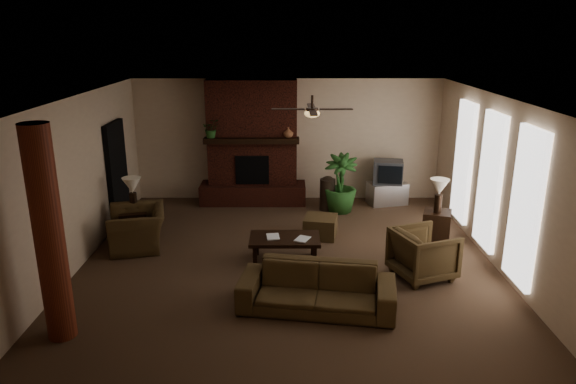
{
  "coord_description": "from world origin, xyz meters",
  "views": [
    {
      "loc": [
        -0.02,
        -8.41,
        3.82
      ],
      "look_at": [
        0.0,
        0.4,
        1.1
      ],
      "focal_mm": 32.73,
      "sensor_mm": 36.0,
      "label": 1
    }
  ],
  "objects_px": {
    "ottoman": "(320,227)",
    "lamp_left": "(132,188)",
    "coffee_table": "(285,240)",
    "log_column": "(49,236)",
    "sofa": "(317,281)",
    "side_table_left": "(135,225)",
    "side_table_right": "(437,225)",
    "armchair_right": "(424,251)",
    "floor_plant": "(340,196)",
    "lamp_right": "(439,189)",
    "armchair_left": "(137,222)",
    "floor_vase": "(327,191)",
    "tv_stand": "(387,193)"
  },
  "relations": [
    {
      "from": "log_column",
      "to": "lamp_left",
      "type": "relative_size",
      "value": 4.31
    },
    {
      "from": "armchair_right",
      "to": "side_table_right",
      "type": "height_order",
      "value": "armchair_right"
    },
    {
      "from": "log_column",
      "to": "floor_plant",
      "type": "xyz_separation_m",
      "value": [
        4.09,
        4.92,
        -1.04
      ]
    },
    {
      "from": "tv_stand",
      "to": "floor_plant",
      "type": "bearing_deg",
      "value": -169.03
    },
    {
      "from": "sofa",
      "to": "lamp_left",
      "type": "height_order",
      "value": "lamp_left"
    },
    {
      "from": "armchair_left",
      "to": "log_column",
      "type": "bearing_deg",
      "value": -17.85
    },
    {
      "from": "armchair_right",
      "to": "floor_plant",
      "type": "distance_m",
      "value": 3.38
    },
    {
      "from": "coffee_table",
      "to": "tv_stand",
      "type": "relative_size",
      "value": 1.41
    },
    {
      "from": "log_column",
      "to": "side_table_right",
      "type": "height_order",
      "value": "log_column"
    },
    {
      "from": "lamp_left",
      "to": "side_table_right",
      "type": "bearing_deg",
      "value": -0.73
    },
    {
      "from": "floor_plant",
      "to": "side_table_left",
      "type": "bearing_deg",
      "value": -159.12
    },
    {
      "from": "sofa",
      "to": "side_table_right",
      "type": "relative_size",
      "value": 3.99
    },
    {
      "from": "armchair_right",
      "to": "tv_stand",
      "type": "height_order",
      "value": "armchair_right"
    },
    {
      "from": "coffee_table",
      "to": "floor_plant",
      "type": "bearing_deg",
      "value": 65.16
    },
    {
      "from": "armchair_right",
      "to": "floor_vase",
      "type": "xyz_separation_m",
      "value": [
        -1.29,
        3.35,
        -0.01
      ]
    },
    {
      "from": "floor_vase",
      "to": "lamp_right",
      "type": "bearing_deg",
      "value": -42.52
    },
    {
      "from": "ottoman",
      "to": "lamp_left",
      "type": "bearing_deg",
      "value": -179.17
    },
    {
      "from": "armchair_right",
      "to": "tv_stand",
      "type": "bearing_deg",
      "value": -22.72
    },
    {
      "from": "sofa",
      "to": "floor_plant",
      "type": "height_order",
      "value": "sofa"
    },
    {
      "from": "tv_stand",
      "to": "lamp_right",
      "type": "xyz_separation_m",
      "value": [
        0.53,
        -2.18,
        0.75
      ]
    },
    {
      "from": "side_table_right",
      "to": "floor_vase",
      "type": "bearing_deg",
      "value": 138.51
    },
    {
      "from": "floor_plant",
      "to": "side_table_right",
      "type": "relative_size",
      "value": 2.33
    },
    {
      "from": "armchair_left",
      "to": "side_table_right",
      "type": "height_order",
      "value": "armchair_left"
    },
    {
      "from": "coffee_table",
      "to": "lamp_left",
      "type": "height_order",
      "value": "lamp_left"
    },
    {
      "from": "side_table_right",
      "to": "tv_stand",
      "type": "bearing_deg",
      "value": 104.45
    },
    {
      "from": "lamp_right",
      "to": "armchair_right",
      "type": "bearing_deg",
      "value": -112.1
    },
    {
      "from": "log_column",
      "to": "side_table_left",
      "type": "distance_m",
      "value": 3.55
    },
    {
      "from": "tv_stand",
      "to": "lamp_right",
      "type": "bearing_deg",
      "value": -90.73
    },
    {
      "from": "armchair_left",
      "to": "armchair_right",
      "type": "bearing_deg",
      "value": 61.86
    },
    {
      "from": "armchair_left",
      "to": "lamp_left",
      "type": "distance_m",
      "value": 0.71
    },
    {
      "from": "log_column",
      "to": "side_table_right",
      "type": "xyz_separation_m",
      "value": [
        5.78,
        3.32,
        -1.12
      ]
    },
    {
      "from": "log_column",
      "to": "sofa",
      "type": "distance_m",
      "value": 3.56
    },
    {
      "from": "armchair_left",
      "to": "side_table_right",
      "type": "relative_size",
      "value": 2.03
    },
    {
      "from": "sofa",
      "to": "armchair_right",
      "type": "xyz_separation_m",
      "value": [
        1.76,
        1.01,
        0.01
      ]
    },
    {
      "from": "log_column",
      "to": "sofa",
      "type": "xyz_separation_m",
      "value": [
        3.36,
        0.69,
        -0.97
      ]
    },
    {
      "from": "sofa",
      "to": "armchair_left",
      "type": "height_order",
      "value": "armchair_left"
    },
    {
      "from": "tv_stand",
      "to": "side_table_right",
      "type": "height_order",
      "value": "side_table_right"
    },
    {
      "from": "armchair_right",
      "to": "floor_vase",
      "type": "distance_m",
      "value": 3.59
    },
    {
      "from": "side_table_left",
      "to": "armchair_right",
      "type": "bearing_deg",
      "value": -18.15
    },
    {
      "from": "floor_vase",
      "to": "side_table_left",
      "type": "xyz_separation_m",
      "value": [
        -3.81,
        -1.68,
        -0.16
      ]
    },
    {
      "from": "coffee_table",
      "to": "floor_vase",
      "type": "bearing_deg",
      "value": 70.98
    },
    {
      "from": "coffee_table",
      "to": "side_table_left",
      "type": "relative_size",
      "value": 2.18
    },
    {
      "from": "log_column",
      "to": "sofa",
      "type": "height_order",
      "value": "log_column"
    },
    {
      "from": "armchair_right",
      "to": "ottoman",
      "type": "height_order",
      "value": "armchair_right"
    },
    {
      "from": "side_table_left",
      "to": "side_table_right",
      "type": "relative_size",
      "value": 1.0
    },
    {
      "from": "armchair_left",
      "to": "coffee_table",
      "type": "height_order",
      "value": "armchair_left"
    },
    {
      "from": "lamp_right",
      "to": "floor_plant",
      "type": "bearing_deg",
      "value": 135.43
    },
    {
      "from": "sofa",
      "to": "tv_stand",
      "type": "height_order",
      "value": "sofa"
    },
    {
      "from": "tv_stand",
      "to": "floor_plant",
      "type": "height_order",
      "value": "floor_plant"
    },
    {
      "from": "log_column",
      "to": "floor_vase",
      "type": "bearing_deg",
      "value": 52.84
    }
  ]
}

